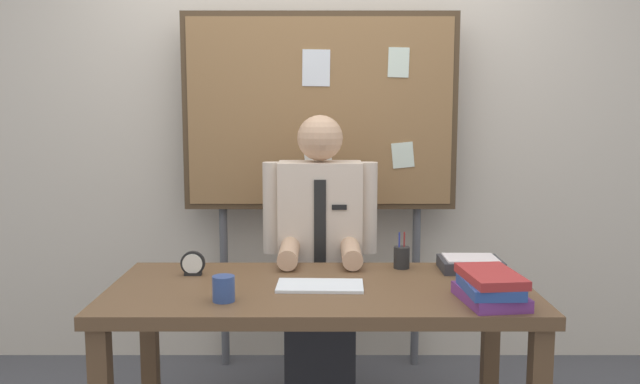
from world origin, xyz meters
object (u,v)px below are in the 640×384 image
(person, at_px, (320,269))
(desk_clock, at_px, (193,264))
(coffee_mug, at_px, (224,289))
(pen_holder, at_px, (402,257))
(book_stack, at_px, (490,288))
(open_notebook, at_px, (319,286))
(bulletin_board, at_px, (320,116))
(paper_tray, at_px, (470,264))
(desk, at_px, (320,308))

(person, relative_size, desk_clock, 13.72)
(coffee_mug, distance_m, pen_holder, 0.86)
(book_stack, height_order, open_notebook, book_stack)
(bulletin_board, bearing_deg, desk_clock, -123.00)
(pen_holder, bearing_deg, person, 137.97)
(person, xyz_separation_m, desk_clock, (-0.53, -0.44, 0.13))
(book_stack, bearing_deg, coffee_mug, 178.75)
(desk_clock, bearing_deg, open_notebook, -19.42)
(desk_clock, xyz_separation_m, paper_tray, (1.18, 0.08, -0.02))
(person, height_order, paper_tray, person)
(desk_clock, bearing_deg, book_stack, -18.88)
(desk_clock, bearing_deg, person, 39.59)
(bulletin_board, relative_size, desk_clock, 18.93)
(open_notebook, height_order, desk_clock, desk_clock)
(desk, height_order, open_notebook, open_notebook)
(open_notebook, bearing_deg, desk, 80.73)
(person, xyz_separation_m, paper_tray, (0.65, -0.36, 0.11))
(paper_tray, bearing_deg, coffee_mug, -155.59)
(book_stack, bearing_deg, person, 126.37)
(desk_clock, height_order, coffee_mug, desk_clock)
(pen_holder, bearing_deg, desk, -141.27)
(desk_clock, bearing_deg, paper_tray, 3.99)
(coffee_mug, bearing_deg, book_stack, -1.25)
(paper_tray, bearing_deg, person, 151.10)
(person, relative_size, open_notebook, 4.15)
(desk, bearing_deg, pen_holder, 38.73)
(bulletin_board, xyz_separation_m, book_stack, (0.61, -1.22, -0.59))
(desk_clock, relative_size, coffee_mug, 1.09)
(bulletin_board, height_order, open_notebook, bulletin_board)
(open_notebook, distance_m, desk_clock, 0.56)
(pen_holder, bearing_deg, open_notebook, -139.63)
(open_notebook, xyz_separation_m, coffee_mug, (-0.35, -0.18, 0.04))
(open_notebook, bearing_deg, coffee_mug, -152.01)
(bulletin_board, height_order, book_stack, bulletin_board)
(desk, distance_m, bulletin_board, 1.23)
(book_stack, xyz_separation_m, coffee_mug, (-0.96, 0.02, -0.01))
(desk, height_order, coffee_mug, coffee_mug)
(desk, xyz_separation_m, paper_tray, (0.65, 0.25, 0.12))
(desk, xyz_separation_m, book_stack, (0.61, -0.23, 0.14))
(bulletin_board, xyz_separation_m, coffee_mug, (-0.35, -1.19, -0.60))
(open_notebook, relative_size, paper_tray, 1.30)
(coffee_mug, height_order, paper_tray, coffee_mug)
(coffee_mug, bearing_deg, open_notebook, 27.99)
(book_stack, xyz_separation_m, paper_tray, (0.04, 0.48, -0.03))
(desk, distance_m, paper_tray, 0.71)
(desk, relative_size, desk_clock, 16.27)
(bulletin_board, bearing_deg, coffee_mug, -106.38)
(coffee_mug, bearing_deg, person, 66.67)
(bulletin_board, bearing_deg, book_stack, -63.20)
(open_notebook, distance_m, paper_tray, 0.71)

